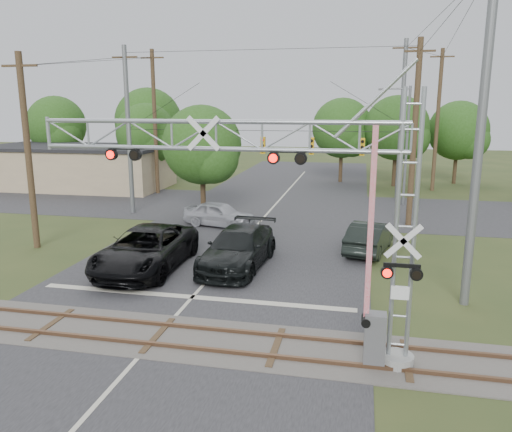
% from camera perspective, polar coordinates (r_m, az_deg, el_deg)
% --- Properties ---
extents(ground, '(160.00, 160.00, 0.00)m').
position_cam_1_polar(ground, '(15.85, -14.06, -16.31)').
color(ground, '#2E3D1C').
rests_on(ground, ground).
extents(road_main, '(14.00, 90.00, 0.02)m').
position_cam_1_polar(road_main, '(24.47, -3.81, -5.43)').
color(road_main, '#272629').
rests_on(road_main, ground).
extents(road_cross, '(90.00, 12.00, 0.02)m').
position_cam_1_polar(road_cross, '(37.70, 1.96, 1.01)').
color(road_cross, '#272629').
rests_on(road_cross, ground).
extents(railroad_track, '(90.00, 3.20, 0.17)m').
position_cam_1_polar(railroad_track, '(17.45, -11.14, -13.24)').
color(railroad_track, '#4C4742').
rests_on(railroad_track, ground).
extents(crossing_gantry, '(11.50, 1.03, 8.04)m').
position_cam_1_polar(crossing_gantry, '(14.41, 3.39, 2.10)').
color(crossing_gantry, gray).
rests_on(crossing_gantry, ground).
extents(traffic_signal_span, '(19.34, 0.36, 11.50)m').
position_cam_1_polar(traffic_signal_span, '(32.89, 2.43, 9.19)').
color(traffic_signal_span, slate).
rests_on(traffic_signal_span, ground).
extents(pickup_black, '(3.39, 7.12, 1.96)m').
position_cam_1_polar(pickup_black, '(23.91, -12.47, -3.71)').
color(pickup_black, black).
rests_on(pickup_black, ground).
extents(car_dark, '(2.98, 6.53, 1.85)m').
position_cam_1_polar(car_dark, '(23.72, -2.04, -3.68)').
color(car_dark, black).
rests_on(car_dark, ground).
extents(sedan_silver, '(4.91, 2.82, 1.57)m').
position_cam_1_polar(sedan_silver, '(31.77, -4.22, 0.22)').
color(sedan_silver, '#ABACB3').
rests_on(sedan_silver, ground).
extents(suv_dark, '(2.76, 5.19, 1.62)m').
position_cam_1_polar(suv_dark, '(26.86, 12.88, -2.31)').
color(suv_dark, black).
rests_on(suv_dark, ground).
extents(commercial_building, '(16.86, 8.86, 3.89)m').
position_cam_1_polar(commercial_building, '(49.63, -19.68, 5.34)').
color(commercial_building, tan).
rests_on(commercial_building, ground).
extents(streetlight, '(2.39, 0.25, 8.95)m').
position_cam_1_polar(streetlight, '(39.65, 16.62, 8.36)').
color(streetlight, slate).
rests_on(streetlight, ground).
extents(utility_poles, '(25.75, 27.80, 13.07)m').
position_cam_1_polar(utility_poles, '(34.78, 6.16, 10.21)').
color(utility_poles, '#3B2C1B').
rests_on(utility_poles, ground).
extents(treeline, '(53.05, 25.52, 9.26)m').
position_cam_1_polar(treeline, '(45.99, 1.05, 9.79)').
color(treeline, '#3C2C1B').
rests_on(treeline, ground).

